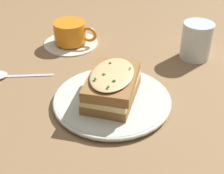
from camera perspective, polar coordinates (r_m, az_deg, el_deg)
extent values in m
plane|color=olive|center=(0.65, -0.07, -2.47)|extent=(2.40, 2.40, 0.00)
cylinder|color=silver|center=(0.64, 0.00, -2.42)|extent=(0.23, 0.23, 0.01)
torus|color=silver|center=(0.64, 0.00, -2.24)|extent=(0.24, 0.24, 0.01)
cube|color=olive|center=(0.63, 0.00, -1.20)|extent=(0.14, 0.16, 0.02)
cube|color=#EFDB93|center=(0.62, 0.00, 0.04)|extent=(0.13, 0.16, 0.01)
cube|color=olive|center=(0.61, 0.31, 1.23)|extent=(0.13, 0.16, 0.02)
ellipsoid|color=#DBBC7F|center=(0.60, 0.31, 2.40)|extent=(0.12, 0.15, 0.01)
cube|color=#2D6028|center=(0.58, -3.10, 1.52)|extent=(0.00, 0.01, 0.00)
cube|color=#2D6028|center=(0.63, -0.61, 4.44)|extent=(0.00, 0.00, 0.00)
cube|color=#2D6028|center=(0.57, 0.82, 1.21)|extent=(0.01, 0.00, 0.00)
cube|color=#2D6028|center=(0.61, 3.37, 3.44)|extent=(0.00, 0.00, 0.00)
cube|color=#2D6028|center=(0.56, -0.68, 0.08)|extent=(0.00, 0.01, 0.00)
cube|color=#2D6028|center=(0.59, -1.49, 2.37)|extent=(0.01, 0.01, 0.00)
cylinder|color=silver|center=(0.87, -7.53, 8.01)|extent=(0.15, 0.15, 0.01)
cylinder|color=orange|center=(0.86, -7.69, 9.91)|extent=(0.09, 0.09, 0.06)
cylinder|color=#381E0F|center=(0.85, -7.81, 11.23)|extent=(0.07, 0.07, 0.00)
torus|color=orange|center=(0.84, -4.23, 9.55)|extent=(0.04, 0.02, 0.04)
cylinder|color=silver|center=(0.81, 15.18, 8.15)|extent=(0.08, 0.08, 0.09)
cube|color=silver|center=(0.75, -14.76, 2.08)|extent=(0.11, 0.01, 0.00)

